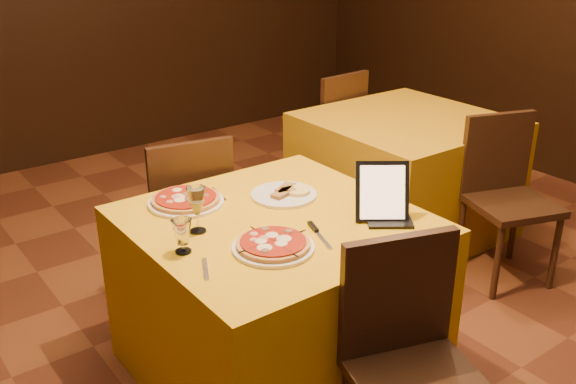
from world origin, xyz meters
TOP-DOWN VIEW (x-y plane):
  - floor at (0.00, 0.00)m, footprint 6.00×7.00m
  - main_table at (-0.14, 0.23)m, footprint 1.10×1.10m
  - side_table at (1.35, 0.91)m, footprint 1.10×1.10m
  - chair_main_near at (-0.14, -0.59)m, footprint 0.55×0.55m
  - chair_main_far at (-0.14, 1.05)m, footprint 0.53×0.53m
  - chair_side_near at (1.35, 0.12)m, footprint 0.50×0.50m
  - chair_side_far at (1.35, 1.70)m, footprint 0.41×0.41m
  - pizza_near at (-0.30, 0.01)m, footprint 0.31×0.31m
  - pizza_far at (-0.37, 0.57)m, footprint 0.32×0.32m
  - cutlet_dish at (0.02, 0.39)m, footprint 0.29×0.29m
  - wine_glass at (-0.45, 0.31)m, footprint 0.09×0.09m
  - water_glass at (-0.58, 0.19)m, footprint 0.08×0.08m
  - tablet at (0.20, -0.03)m, footprint 0.23×0.21m
  - knife at (-0.11, -0.02)m, footprint 0.08×0.20m
  - fork_near at (-0.58, 0.03)m, footprint 0.08×0.14m
  - fork_far at (-0.20, 0.57)m, footprint 0.04×0.16m

SIDE VIEW (x-z plane):
  - floor at x=0.00m, z-range -0.01..0.00m
  - main_table at x=-0.14m, z-range 0.00..0.75m
  - side_table at x=1.35m, z-range 0.00..0.75m
  - chair_main_near at x=-0.14m, z-range 0.00..0.91m
  - chair_main_far at x=-0.14m, z-range 0.00..0.91m
  - chair_side_near at x=1.35m, z-range 0.00..0.91m
  - chair_side_far at x=1.35m, z-range 0.00..0.91m
  - knife at x=-0.11m, z-range 0.75..0.76m
  - fork_near at x=-0.58m, z-range 0.75..0.76m
  - fork_far at x=-0.20m, z-range 0.75..0.76m
  - cutlet_dish at x=0.02m, z-range 0.75..0.78m
  - pizza_near at x=-0.30m, z-range 0.75..0.78m
  - pizza_far at x=-0.37m, z-range 0.75..0.78m
  - water_glass at x=-0.58m, z-range 0.75..0.88m
  - wine_glass at x=-0.45m, z-range 0.75..0.94m
  - tablet at x=0.20m, z-range 0.75..0.99m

